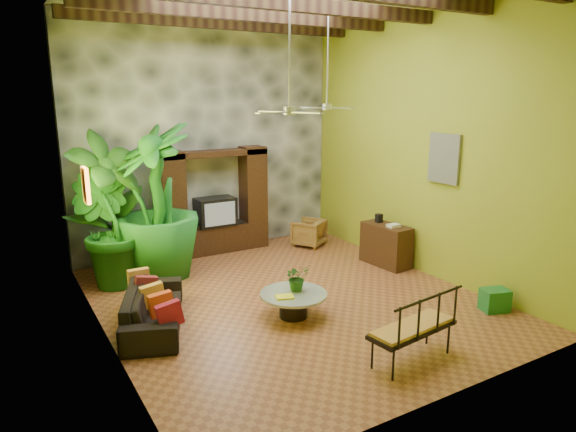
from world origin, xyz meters
TOP-DOWN VIEW (x-y plane):
  - ground at (0.00, 0.00)m, footprint 7.00×7.00m
  - back_wall at (0.00, 3.50)m, footprint 6.00×0.02m
  - left_wall at (-3.00, 0.00)m, footprint 0.02×7.00m
  - right_wall at (3.00, 0.00)m, footprint 0.02×7.00m
  - stone_accent_wall at (0.00, 3.44)m, footprint 5.98×0.10m
  - ceiling_beams at (0.00, 0.00)m, footprint 5.95×5.36m
  - entertainment_center at (0.00, 3.14)m, footprint 2.40×0.55m
  - ceiling_fan_front at (-0.20, -0.40)m, footprint 1.28×1.28m
  - ceiling_fan_back at (1.60, 1.20)m, footprint 1.28×1.28m
  - wall_art_mask at (-2.96, 1.00)m, footprint 0.06×0.32m
  - wall_art_painting at (2.96, -0.60)m, footprint 0.06×0.70m
  - sofa at (-2.30, 0.10)m, footprint 1.46×2.18m
  - wicker_armchair at (2.03, 2.47)m, footprint 0.92×0.92m
  - tall_plant_a at (-2.33, 2.53)m, footprint 1.77×1.53m
  - tall_plant_b at (-2.51, 2.18)m, footprint 1.52×1.53m
  - tall_plant_c at (-1.57, 2.22)m, footprint 1.95×1.95m
  - coffee_table at (-0.30, -0.70)m, footprint 1.06×1.06m
  - centerpiece_plant at (-0.19, -0.62)m, footprint 0.42×0.38m
  - yellow_tray at (-0.52, -0.79)m, footprint 0.32×0.27m
  - iron_bench at (0.32, -2.75)m, footprint 1.36×0.63m
  - side_console at (2.65, 0.50)m, footprint 0.55×1.09m
  - green_bin at (2.64, -2.17)m, footprint 0.50×0.43m

SIDE VIEW (x-z plane):
  - ground at x=0.00m, z-range 0.00..0.00m
  - green_bin at x=2.64m, z-range 0.00..0.37m
  - coffee_table at x=-0.30m, z-range 0.06..0.46m
  - sofa at x=-2.30m, z-range 0.00..0.59m
  - wicker_armchair at x=2.03m, z-range 0.00..0.62m
  - yellow_tray at x=-0.52m, z-range 0.40..0.43m
  - side_console at x=2.65m, z-range 0.00..0.85m
  - iron_bench at x=0.32m, z-range 0.27..0.83m
  - centerpiece_plant at x=-0.19m, z-range 0.40..0.83m
  - entertainment_center at x=0.00m, z-range -0.18..2.12m
  - tall_plant_b at x=-2.51m, z-range 0.00..2.17m
  - tall_plant_a at x=-2.33m, z-range 0.00..2.82m
  - tall_plant_c at x=-1.57m, z-range 0.00..2.94m
  - wall_art_mask at x=-2.96m, z-range 1.83..2.38m
  - wall_art_painting at x=2.96m, z-range 1.85..2.75m
  - back_wall at x=0.00m, z-range 0.00..5.00m
  - left_wall at x=-3.00m, z-range 0.00..5.00m
  - right_wall at x=3.00m, z-range 0.00..5.00m
  - stone_accent_wall at x=0.00m, z-range 0.01..4.99m
  - ceiling_fan_front at x=-0.20m, z-range 2.47..4.33m
  - ceiling_fan_back at x=1.60m, z-range 2.47..4.33m
  - ceiling_beams at x=0.00m, z-range 4.67..4.89m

